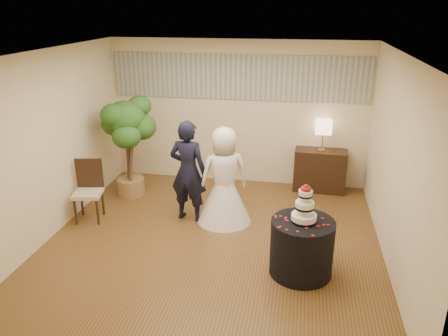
% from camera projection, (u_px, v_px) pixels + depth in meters
% --- Properties ---
extents(floor, '(5.00, 5.00, 0.00)m').
position_uv_depth(floor, '(213.00, 241.00, 6.69)').
color(floor, brown).
rests_on(floor, ground).
extents(ceiling, '(5.00, 5.00, 0.00)m').
position_uv_depth(ceiling, '(211.00, 53.00, 5.70)').
color(ceiling, white).
rests_on(ceiling, wall_back).
extents(wall_back, '(5.00, 0.06, 2.80)m').
position_uv_depth(wall_back, '(238.00, 113.00, 8.49)').
color(wall_back, beige).
rests_on(wall_back, ground).
extents(wall_front, '(5.00, 0.06, 2.80)m').
position_uv_depth(wall_front, '(156.00, 244.00, 3.89)').
color(wall_front, beige).
rests_on(wall_front, ground).
extents(wall_left, '(0.06, 5.00, 2.80)m').
position_uv_depth(wall_left, '(51.00, 145.00, 6.61)').
color(wall_left, beige).
rests_on(wall_left, ground).
extents(wall_right, '(0.06, 5.00, 2.80)m').
position_uv_depth(wall_right, '(397.00, 165.00, 5.78)').
color(wall_right, beige).
rests_on(wall_right, ground).
extents(mural_border, '(4.90, 0.02, 0.85)m').
position_uv_depth(mural_border, '(238.00, 77.00, 8.23)').
color(mural_border, '#9CA092').
rests_on(mural_border, wall_back).
extents(groom, '(0.68, 0.50, 1.70)m').
position_uv_depth(groom, '(188.00, 171.00, 7.08)').
color(groom, black).
rests_on(groom, floor).
extents(bride, '(1.19, 1.19, 1.61)m').
position_uv_depth(bride, '(224.00, 175.00, 7.04)').
color(bride, white).
rests_on(bride, floor).
extents(cake_table, '(0.98, 0.98, 0.77)m').
position_uv_depth(cake_table, '(302.00, 247.00, 5.77)').
color(cake_table, black).
rests_on(cake_table, floor).
extents(wedding_cake, '(0.33, 0.33, 0.52)m').
position_uv_depth(wedding_cake, '(305.00, 203.00, 5.54)').
color(wedding_cake, white).
rests_on(wedding_cake, cake_table).
extents(console, '(0.99, 0.48, 0.81)m').
position_uv_depth(console, '(320.00, 170.00, 8.37)').
color(console, black).
rests_on(console, floor).
extents(table_lamp, '(0.29, 0.29, 0.58)m').
position_uv_depth(table_lamp, '(323.00, 136.00, 8.12)').
color(table_lamp, beige).
rests_on(table_lamp, console).
extents(ficus_tree, '(1.24, 1.24, 1.90)m').
position_uv_depth(ficus_tree, '(128.00, 147.00, 7.97)').
color(ficus_tree, '#2B5C1D').
rests_on(ficus_tree, floor).
extents(side_chair, '(0.55, 0.56, 1.01)m').
position_uv_depth(side_chair, '(88.00, 192.00, 7.17)').
color(side_chair, black).
rests_on(side_chair, floor).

